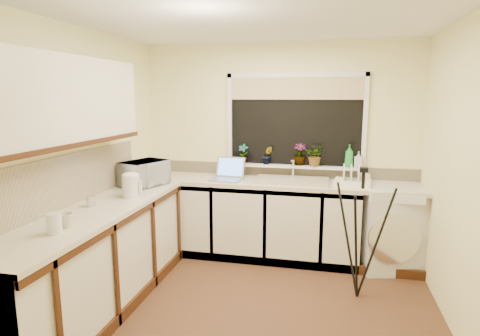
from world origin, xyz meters
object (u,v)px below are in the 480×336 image
(tripod, at_px, (360,234))
(soap_bottle_clear, at_px, (358,160))
(microwave, at_px, (144,173))
(plant_b, at_px, (267,155))
(plant_a, at_px, (243,154))
(washing_machine, at_px, (390,227))
(laptop, at_px, (228,174))
(glass_jug, at_px, (54,224))
(plant_c, at_px, (300,154))
(plant_d, at_px, (316,156))
(steel_jar, at_px, (91,201))
(dish_rack, at_px, (352,183))
(kettle, at_px, (131,186))
(cup_left, at_px, (66,220))
(cup_back, at_px, (364,178))
(soap_bottle_green, at_px, (349,156))

(tripod, height_order, soap_bottle_clear, soap_bottle_clear)
(microwave, xyz_separation_m, plant_b, (1.20, 0.75, 0.12))
(plant_a, relative_size, plant_b, 1.10)
(washing_machine, xyz_separation_m, laptop, (-1.79, -0.05, 0.51))
(glass_jug, height_order, plant_c, plant_c)
(tripod, bearing_deg, plant_d, 100.80)
(glass_jug, relative_size, microwave, 0.31)
(microwave, distance_m, plant_d, 1.91)
(steel_jar, bearing_deg, plant_a, 58.56)
(washing_machine, bearing_deg, glass_jug, -153.22)
(dish_rack, bearing_deg, tripod, -79.60)
(dish_rack, distance_m, tripod, 0.79)
(kettle, distance_m, soap_bottle_clear, 2.46)
(laptop, bearing_deg, microwave, -141.83)
(cup_left, bearing_deg, plant_a, 68.37)
(plant_c, height_order, cup_back, plant_c)
(laptop, distance_m, plant_b, 0.52)
(plant_d, height_order, cup_left, plant_d)
(laptop, bearing_deg, cup_back, 10.79)
(tripod, bearing_deg, plant_c, 108.19)
(plant_d, height_order, cup_back, plant_d)
(plant_c, bearing_deg, laptop, -161.04)
(plant_a, xyz_separation_m, plant_b, (0.29, -0.01, -0.01))
(tripod, height_order, plant_b, plant_b)
(laptop, bearing_deg, plant_b, 37.24)
(washing_machine, relative_size, soap_bottle_green, 3.54)
(soap_bottle_green, bearing_deg, kettle, -148.22)
(washing_machine, distance_m, kettle, 2.75)
(washing_machine, xyz_separation_m, soap_bottle_green, (-0.45, 0.21, 0.73))
(glass_jug, distance_m, cup_left, 0.15)
(laptop, distance_m, cup_left, 2.03)
(soap_bottle_green, bearing_deg, microwave, -160.26)
(glass_jug, xyz_separation_m, plant_d, (1.68, 2.28, 0.20))
(cup_left, bearing_deg, plant_d, 51.47)
(washing_machine, height_order, cup_left, cup_left)
(washing_machine, distance_m, cup_left, 3.23)
(microwave, bearing_deg, plant_a, -29.69)
(washing_machine, bearing_deg, steel_jar, -165.00)
(plant_c, bearing_deg, cup_left, -125.03)
(plant_d, relative_size, cup_back, 1.78)
(plant_c, bearing_deg, plant_a, -179.00)
(soap_bottle_green, height_order, cup_left, soap_bottle_green)
(dish_rack, xyz_separation_m, plant_a, (-1.25, 0.26, 0.24))
(tripod, xyz_separation_m, soap_bottle_clear, (0.02, 0.98, 0.53))
(plant_d, relative_size, soap_bottle_green, 0.96)
(washing_machine, relative_size, cup_back, 6.57)
(kettle, xyz_separation_m, plant_d, (1.65, 1.23, 0.17))
(microwave, xyz_separation_m, plant_d, (1.76, 0.74, 0.14))
(soap_bottle_clear, bearing_deg, dish_rack, -104.82)
(tripod, relative_size, plant_c, 4.82)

